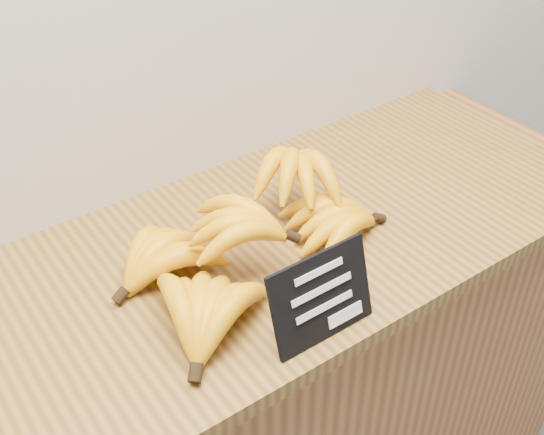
{
  "coord_description": "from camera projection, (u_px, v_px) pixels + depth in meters",
  "views": [
    {
      "loc": [
        -0.51,
        2.0,
        1.67
      ],
      "look_at": [
        -0.01,
        2.7,
        1.02
      ],
      "focal_mm": 45.0,
      "sensor_mm": 36.0,
      "label": 1
    }
  ],
  "objects": [
    {
      "name": "counter",
      "position": [
        258.0,
        418.0,
        1.45
      ],
      "size": [
        1.53,
        0.5,
        0.9
      ],
      "primitive_type": "cube",
      "color": "#955C30",
      "rests_on": "ground"
    },
    {
      "name": "counter_top",
      "position": [
        255.0,
        252.0,
        1.17
      ],
      "size": [
        1.34,
        0.54,
        0.03
      ],
      "primitive_type": "cube",
      "color": "brown",
      "rests_on": "counter"
    },
    {
      "name": "chalkboard_sign",
      "position": [
        322.0,
        297.0,
        0.97
      ],
      "size": [
        0.17,
        0.05,
        0.13
      ],
      "primitive_type": "cube",
      "rotation": [
        -0.3,
        0.0,
        0.0
      ],
      "color": "black",
      "rests_on": "counter_top"
    },
    {
      "name": "banana_pile",
      "position": [
        238.0,
        243.0,
        1.09
      ],
      "size": [
        0.52,
        0.33,
        0.12
      ],
      "color": "#E8A809",
      "rests_on": "counter_top"
    }
  ]
}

